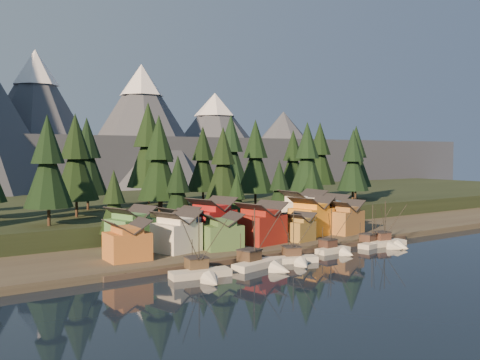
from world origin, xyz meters
TOP-DOWN VIEW (x-y plane):
  - ground at (0.00, 0.00)m, footprint 500.00×500.00m
  - shore_strip at (0.00, 40.00)m, footprint 400.00×50.00m
  - hillside at (0.00, 90.00)m, footprint 420.00×100.00m
  - dock at (0.00, 16.50)m, footprint 80.00×4.00m
  - mountain_ridge at (-4.20, 213.59)m, footprint 560.00×190.00m
  - boat_1 at (-24.56, 7.44)m, footprint 11.71×12.41m
  - boat_2 at (-11.25, 7.74)m, footprint 11.75×12.35m
  - boat_3 at (-2.50, 7.94)m, footprint 10.01×10.52m
  - boat_4 at (11.59, 10.96)m, footprint 8.55×9.29m
  - boat_5 at (25.42, 10.69)m, footprint 10.74×11.36m
  - boat_6 at (28.43, 10.03)m, footprint 10.35×11.02m
  - house_front_0 at (-31.95, 23.45)m, footprint 8.06×7.65m
  - house_front_1 at (-19.84, 26.15)m, footprint 10.03×9.80m
  - house_front_2 at (-10.56, 23.28)m, footprint 9.09×9.14m
  - house_front_3 at (0.70, 24.06)m, footprint 10.53×10.17m
  - house_front_4 at (10.19, 22.29)m, footprint 7.63×8.03m
  - house_front_5 at (18.56, 26.72)m, footprint 10.33×9.64m
  - house_front_6 at (26.95, 23.84)m, footprint 9.66×9.27m
  - house_back_0 at (-26.51, 34.46)m, footprint 10.11×9.87m
  - house_back_1 at (-14.93, 34.15)m, footprint 8.47×8.55m
  - house_back_2 at (-5.77, 34.83)m, footprint 11.12×10.55m
  - house_back_3 at (7.62, 31.31)m, footprint 8.84×8.18m
  - house_back_4 at (21.29, 33.13)m, footprint 10.67×10.31m
  - house_back_5 at (28.57, 30.85)m, footprint 9.20×9.29m
  - tree_hill_2 at (-40.00, 48.00)m, footprint 10.56×10.56m
  - tree_hill_3 at (-30.00, 60.00)m, footprint 11.17×11.17m
  - tree_hill_4 at (-22.00, 75.00)m, footprint 11.20×11.20m
  - tree_hill_5 at (-12.00, 50.00)m, footprint 11.04×11.04m
  - tree_hill_6 at (-4.00, 65.00)m, footprint 10.34×10.34m
  - tree_hill_7 at (6.00, 48.00)m, footprint 9.96×9.96m
  - tree_hill_8 at (14.00, 72.00)m, footprint 10.50×10.50m
  - tree_hill_9 at (22.00, 55.00)m, footprint 11.18×11.18m
  - tree_hill_10 at (30.00, 80.00)m, footprint 12.57×12.57m
  - tree_hill_11 at (38.00, 50.00)m, footprint 11.02×11.02m
  - tree_hill_12 at (46.00, 66.00)m, footprint 10.26×10.26m
  - tree_hill_13 at (56.00, 48.00)m, footprint 10.19×10.19m
  - tree_hill_14 at (64.00, 72.00)m, footprint 11.75×11.75m
  - tree_hill_15 at (0.00, 82.00)m, footprint 13.75×13.75m
  - tree_hill_17 at (68.00, 58.00)m, footprint 11.01×11.01m
  - tree_shore_0 at (-28.00, 40.00)m, footprint 7.27×7.27m
  - tree_shore_1 at (-12.00, 40.00)m, footprint 8.63×8.63m
  - tree_shore_2 at (5.00, 40.00)m, footprint 6.74×6.74m
  - tree_shore_3 at (19.00, 40.00)m, footprint 8.03×8.03m
  - tree_shore_4 at (31.00, 40.00)m, footprint 7.47×7.47m

SIDE VIEW (x-z plane):
  - ground at x=0.00m, z-range 0.00..0.00m
  - dock at x=0.00m, z-range 0.00..1.00m
  - shore_strip at x=0.00m, z-range 0.00..1.50m
  - boat_5 at x=25.42m, z-range -3.51..7.49m
  - boat_4 at x=11.59m, z-range -3.29..7.67m
  - boat_3 at x=-2.50m, z-range -3.50..7.89m
  - boat_6 at x=28.43m, z-range -3.65..8.18m
  - boat_1 at x=-24.56m, z-range -3.95..8.61m
  - boat_2 at x=-11.25m, z-range -3.99..8.78m
  - hillside at x=0.00m, z-range 0.00..6.00m
  - house_front_4 at x=10.19m, z-range 1.67..8.20m
  - house_front_2 at x=-10.56m, z-range 1.70..9.37m
  - house_back_3 at x=7.62m, z-range 1.70..9.45m
  - house_front_0 at x=-31.95m, z-range 1.70..9.48m
  - house_back_1 at x=-14.93m, z-range 1.71..10.01m
  - house_front_6 at x=26.95m, z-range 1.72..10.19m
  - house_front_1 at x=-19.84m, z-range 1.72..10.27m
  - house_back_0 at x=-26.51m, z-range 1.73..10.85m
  - house_back_5 at x=28.57m, z-range 1.73..11.11m
  - house_front_3 at x=0.70m, z-range 1.74..11.16m
  - house_front_5 at x=18.56m, z-range 1.74..11.35m
  - house_back_2 at x=-5.77m, z-range 1.75..11.74m
  - house_back_4 at x=21.29m, z-range 1.77..12.52m
  - tree_shore_2 at x=5.00m, z-range 2.22..17.92m
  - tree_shore_0 at x=-28.00m, z-range 2.28..19.21m
  - tree_shore_4 at x=31.00m, z-range 2.30..19.70m
  - tree_shore_3 at x=19.00m, z-range 2.37..21.08m
  - tree_shore_1 at x=-12.00m, z-range 2.43..22.53m
  - tree_hill_7 at x=6.00m, z-range 7.08..30.29m
  - tree_hill_13 at x=56.00m, z-range 7.11..30.85m
  - tree_hill_12 at x=46.00m, z-range 7.11..31.01m
  - tree_hill_6 at x=-4.00m, z-range 7.12..31.21m
  - tree_hill_8 at x=14.00m, z-range 7.14..31.60m
  - tree_hill_2 at x=-40.00m, z-range 7.15..31.75m
  - tree_hill_17 at x=68.00m, z-range 7.20..32.85m
  - tree_hill_11 at x=38.00m, z-range 7.20..32.86m
  - tree_hill_5 at x=-12.00m, z-range 7.20..32.93m
  - tree_hill_3 at x=-30.00m, z-range 7.21..33.23m
  - tree_hill_9 at x=22.00m, z-range 7.22..33.25m
  - tree_hill_4 at x=-22.00m, z-range 7.22..33.30m
  - tree_hill_14 at x=64.00m, z-range 7.28..34.65m
  - tree_hill_10 at x=30.00m, z-range 7.37..36.66m
  - tree_hill_15 at x=0.00m, z-range 7.50..39.54m
  - mountain_ridge at x=-4.20m, z-range -18.94..71.06m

